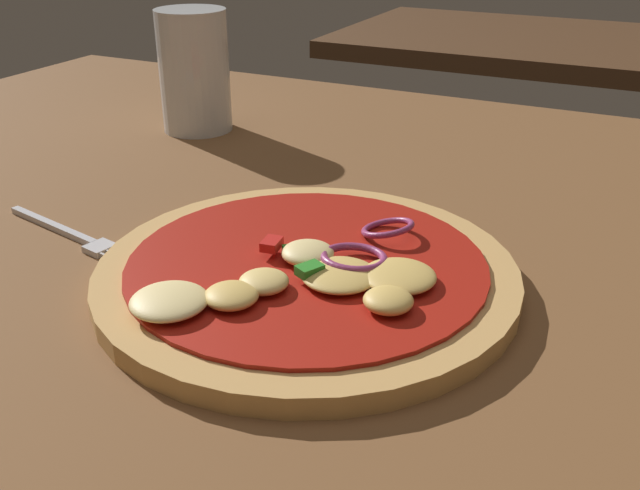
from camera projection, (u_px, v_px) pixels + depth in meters
The scene contains 5 objects.
dining_table at pixel (318, 326), 0.46m from camera, with size 1.34×1.08×0.03m.
pizza at pixel (307, 273), 0.48m from camera, with size 0.28×0.28×0.03m.
fork at pixel (79, 237), 0.54m from camera, with size 0.16×0.04×0.01m.
beer_glass at pixel (194, 74), 0.77m from camera, with size 0.07×0.07×0.13m.
background_table at pixel (514, 42), 1.33m from camera, with size 0.62×0.46×0.03m.
Camera 1 is at (0.17, -0.35, 0.27)m, focal length 40.38 mm.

